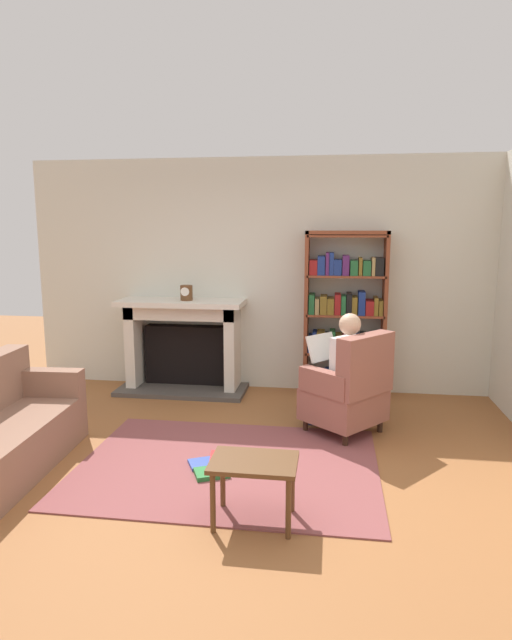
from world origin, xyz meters
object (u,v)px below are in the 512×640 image
fireplace (184,342)px  armchair_reading (349,390)px  seated_reader (340,367)px  bookshelf (345,318)px  mantel_clock (186,293)px  side_table (254,470)px

fireplace → armchair_reading: bearing=-31.3°
seated_reader → fireplace: bearing=-80.4°
bookshelf → seated_reader: (-0.06, -1.11, -0.28)m
mantel_clock → bookshelf: 1.83m
armchair_reading → side_table: 1.76m
armchair_reading → mantel_clock: bearing=-79.6°
bookshelf → mantel_clock: bearing=-175.7°
bookshelf → seated_reader: 1.15m
mantel_clock → bookshelf: bookshelf is taller
armchair_reading → fireplace: bearing=-80.9°
bookshelf → seated_reader: size_ratio=1.64×
seated_reader → side_table: bearing=22.1°
armchair_reading → side_table: bearing=18.6°
bookshelf → armchair_reading: bearing=-88.6°
armchair_reading → seated_reader: (-0.09, 0.08, 0.20)m
bookshelf → armchair_reading: size_ratio=1.93×
fireplace → seated_reader: 2.11m
fireplace → bookshelf: 1.90m
mantel_clock → seated_reader: bearing=-29.3°
bookshelf → fireplace: bearing=-179.0°
fireplace → bookshelf: bearing=1.0°
fireplace → armchair_reading: size_ratio=1.54×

